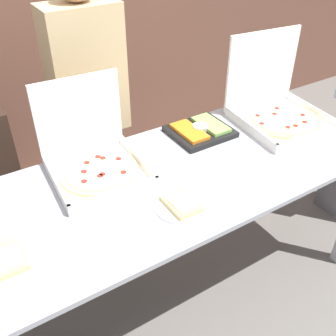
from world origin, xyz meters
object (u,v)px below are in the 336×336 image
object	(u,v)px
pizza_box_near_right	(94,158)
paper_plate_front_left	(9,260)
person_guest_cap	(92,117)
paper_plate_front_center	(181,204)
pizza_box_far_left	(277,107)
veggie_tray	(200,130)

from	to	relation	value
pizza_box_near_right	paper_plate_front_left	bearing A→B (deg)	-140.54
paper_plate_front_left	person_guest_cap	xyz separation A→B (m)	(0.68, 0.82, 0.03)
paper_plate_front_center	paper_plate_front_left	size ratio (longest dim) A/B	1.00
pizza_box_far_left	person_guest_cap	distance (m)	1.09
paper_plate_front_center	person_guest_cap	distance (m)	0.90
veggie_tray	person_guest_cap	size ratio (longest dim) A/B	0.19
pizza_box_far_left	paper_plate_front_center	distance (m)	0.98
paper_plate_front_center	person_guest_cap	xyz separation A→B (m)	(-0.03, 0.90, 0.03)
pizza_box_far_left	paper_plate_front_left	size ratio (longest dim) A/B	2.31
paper_plate_front_left	person_guest_cap	bearing A→B (deg)	50.35
pizza_box_near_right	paper_plate_front_center	xyz separation A→B (m)	(0.21, -0.44, -0.06)
paper_plate_front_left	veggie_tray	bearing A→B (deg)	18.37
pizza_box_far_left	veggie_tray	size ratio (longest dim) A/B	1.68
veggie_tray	person_guest_cap	bearing A→B (deg)	135.87
pizza_box_far_left	paper_plate_front_center	size ratio (longest dim) A/B	2.32
pizza_box_far_left	veggie_tray	world-z (taller)	pizza_box_far_left
paper_plate_front_center	veggie_tray	world-z (taller)	veggie_tray
paper_plate_front_left	person_guest_cap	size ratio (longest dim) A/B	0.14
pizza_box_far_left	paper_plate_front_left	world-z (taller)	pizza_box_far_left
veggie_tray	person_guest_cap	world-z (taller)	person_guest_cap
veggie_tray	person_guest_cap	xyz separation A→B (m)	(-0.46, 0.44, 0.02)
paper_plate_front_center	pizza_box_far_left	bearing A→B (deg)	21.18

